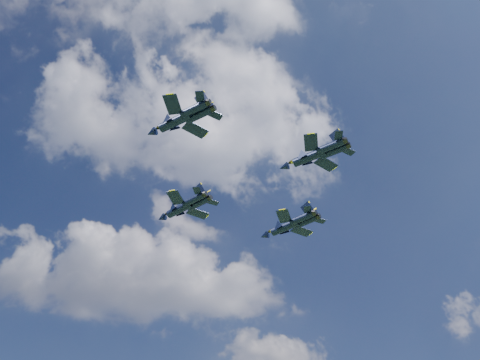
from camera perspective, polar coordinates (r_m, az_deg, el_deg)
name	(u,v)px	position (r m, az deg, el deg)	size (l,w,h in m)	color
jet_lead	(178,210)	(99.42, -7.52, -3.59)	(13.65, 12.80, 3.60)	black
jet_left	(173,122)	(83.78, -8.13, 6.98)	(14.23, 11.63, 3.57)	black
jet_right	(283,228)	(104.54, 5.30, -5.79)	(14.34, 13.54, 3.80)	black
jet_slot	(307,158)	(87.84, 8.17, 2.70)	(13.98, 11.59, 3.52)	black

